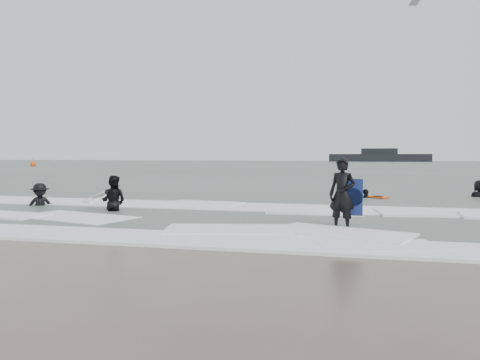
% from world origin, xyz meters
% --- Properties ---
extents(ground, '(320.00, 320.00, 0.00)m').
position_xyz_m(ground, '(0.00, 0.00, 0.00)').
color(ground, brown).
rests_on(ground, ground).
extents(sea, '(320.00, 320.00, 0.00)m').
position_xyz_m(sea, '(0.00, 80.00, 0.06)').
color(sea, '#47544C').
rests_on(sea, ground).
extents(surfer_centre, '(0.81, 0.66, 1.90)m').
position_xyz_m(surfer_centre, '(3.56, 1.81, 0.00)').
color(surfer_centre, black).
rests_on(surfer_centre, ground).
extents(surfer_wading, '(0.92, 0.74, 1.81)m').
position_xyz_m(surfer_wading, '(-4.17, 3.82, 0.00)').
color(surfer_wading, black).
rests_on(surfer_wading, ground).
extents(surfer_breaker, '(1.30, 1.21, 1.76)m').
position_xyz_m(surfer_breaker, '(-7.63, 4.50, 0.00)').
color(surfer_breaker, black).
rests_on(surfer_breaker, ground).
extents(surfer_right_near, '(0.96, 0.91, 1.60)m').
position_xyz_m(surfer_right_near, '(4.22, 11.13, 0.00)').
color(surfer_right_near, black).
rests_on(surfer_right_near, ground).
extents(surfer_right_far, '(1.05, 0.76, 1.98)m').
position_xyz_m(surfer_right_far, '(9.23, 12.82, 0.00)').
color(surfer_right_far, black).
rests_on(surfer_right_far, ground).
extents(surf_foam, '(30.03, 9.06, 0.09)m').
position_xyz_m(surf_foam, '(0.00, 3.70, 0.04)').
color(surf_foam, white).
rests_on(surf_foam, ground).
extents(bodyboards, '(10.28, 9.54, 1.25)m').
position_xyz_m(bodyboards, '(1.30, 5.57, 0.50)').
color(bodyboards, '#101D4E').
rests_on(bodyboards, ground).
extents(buoy, '(1.00, 1.00, 1.65)m').
position_xyz_m(buoy, '(-52.55, 60.29, 0.42)').
color(buoy, '#D04209').
rests_on(buoy, ground).
extents(vessel_horizon, '(30.24, 5.40, 4.10)m').
position_xyz_m(vessel_horizon, '(8.82, 140.79, 1.52)').
color(vessel_horizon, black).
rests_on(vessel_horizon, ground).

